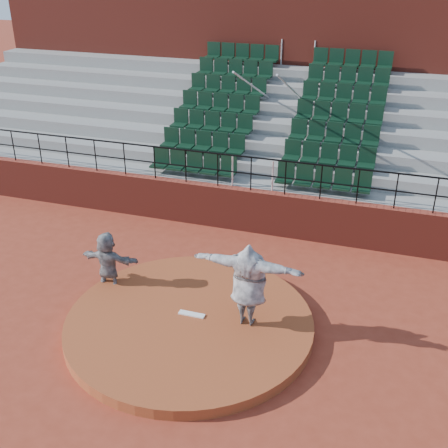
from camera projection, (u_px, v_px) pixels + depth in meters
The scene contains 9 objects.
ground at pixel (190, 328), 12.55m from camera, with size 90.00×90.00×0.00m, color maroon.
pitchers_mound at pixel (189, 323), 12.49m from camera, with size 5.50×5.50×0.25m, color #964221.
pitching_rubber at pixel (192, 314), 12.56m from camera, with size 0.60×0.15×0.03m, color white.
boundary_wall at pixel (250, 210), 16.50m from camera, with size 24.00×0.30×1.30m, color maroon.
wall_railing at pixel (251, 166), 15.88m from camera, with size 24.04×0.05×1.03m.
seating_deck at pixel (279, 146), 19.25m from camera, with size 24.00×5.97×4.63m.
press_box_facade at pixel (304, 62), 21.65m from camera, with size 24.00×3.00×7.10m, color maroon.
pitcher at pixel (248, 284), 11.91m from camera, with size 2.39×0.65×1.94m, color black.
fielder at pixel (108, 262), 13.55m from camera, with size 1.47×0.47×1.58m, color black.
Camera 1 is at (3.86, -9.42, 7.74)m, focal length 45.00 mm.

